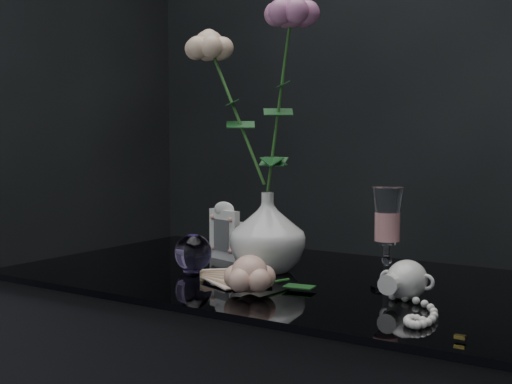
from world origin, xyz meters
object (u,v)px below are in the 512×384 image
Objects in this scene: picture_frame at (224,231)px; pearl_jar at (407,278)px; vase at (267,232)px; wine_glass at (387,238)px; loose_rose at (250,274)px; paperweight at (193,253)px.

picture_frame is 0.53× the size of pearl_jar.
wine_glass reaches higher than vase.
picture_frame is 0.33m from loose_rose.
wine_glass is at bearing 9.62° from paperweight.
pearl_jar is (0.43, 0.01, -0.00)m from paperweight.
vase is 0.25m from wine_glass.
picture_frame reaches higher than paperweight.
wine_glass is (0.25, -0.02, 0.01)m from vase.
picture_frame is 0.14m from paperweight.
wine_glass is 0.41m from picture_frame.
vase is 0.32m from pearl_jar.
wine_glass is 0.09m from pearl_jar.
picture_frame is at bearing 157.69° from vase.
vase reaches higher than paperweight.
vase is 0.20m from loose_rose.
pearl_jar is at bearing -12.17° from vase.
pearl_jar is (0.46, -0.13, -0.03)m from picture_frame.
paperweight is at bearing -170.38° from wine_glass.
loose_rose is (0.23, -0.24, -0.03)m from picture_frame.
vase is 0.80× the size of loose_rose.
paperweight is at bearing -146.45° from vase.
loose_rose is at bearing -26.48° from paperweight.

